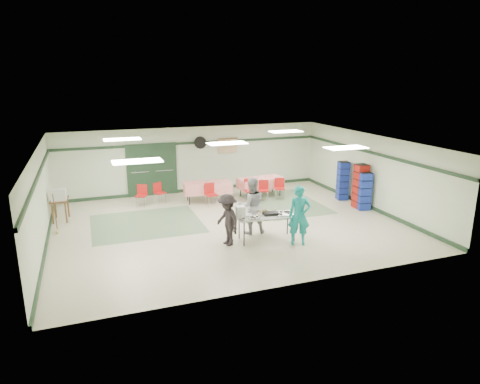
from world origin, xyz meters
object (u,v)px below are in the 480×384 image
object	(u,v)px
volunteer_dark	(227,220)
chair_loose_a	(159,191)
chair_loose_b	(142,193)
printer_table	(60,202)
dining_table_b	(208,187)
volunteer_grey	(251,206)
office_printer	(58,195)
volunteer_teal	(299,216)
chair_a	(264,188)
broom	(55,213)
chair_d	(210,192)
chair_b	(250,188)
crate_stack_blue_b	(364,191)
crate_stack_blue_a	(343,181)
crate_stack_red	(360,186)
serving_table	(267,217)
chair_c	(280,186)
dining_table_a	(260,182)

from	to	relation	value
volunteer_dark	chair_loose_a	bearing A→B (deg)	179.74
chair_loose_b	printer_table	size ratio (longest dim) A/B	0.96
chair_loose_a	dining_table_b	bearing A→B (deg)	-40.14
volunteer_grey	office_printer	world-z (taller)	volunteer_grey
volunteer_teal	chair_a	xyz separation A→B (m)	(0.83, 4.51, -0.38)
broom	volunteer_dark	bearing A→B (deg)	-33.74
volunteer_teal	chair_d	bearing A→B (deg)	129.83
chair_b	crate_stack_blue_b	distance (m)	4.22
crate_stack_blue_a	volunteer_dark	bearing A→B (deg)	-153.16
chair_loose_b	office_printer	bearing A→B (deg)	-138.32
volunteer_teal	crate_stack_red	distance (m)	4.47
serving_table	chair_c	bearing A→B (deg)	65.63
serving_table	chair_loose_b	xyz separation A→B (m)	(-3.01, 4.75, -0.22)
office_printer	broom	world-z (taller)	broom
chair_d	volunteer_dark	bearing A→B (deg)	-105.57
chair_d	printer_table	xyz separation A→B (m)	(-5.21, 0.10, 0.10)
volunteer_dark	chair_loose_a	world-z (taller)	volunteer_dark
crate_stack_blue_b	office_printer	bearing A→B (deg)	167.34
chair_loose_a	crate_stack_blue_a	xyz separation A→B (m)	(6.84, -2.01, 0.28)
serving_table	chair_loose_b	size ratio (longest dim) A/B	2.27
chair_b	chair_loose_a	size ratio (longest dim) A/B	1.14
volunteer_grey	office_printer	size ratio (longest dim) A/B	3.74
dining_table_b	chair_loose_a	xyz separation A→B (m)	(-1.81, 0.47, -0.09)
dining_table_b	chair_loose_b	world-z (taller)	chair_loose_b
dining_table_a	crate_stack_blue_a	distance (m)	3.23
chair_c	chair_loose_a	size ratio (longest dim) A/B	1.05
chair_a	chair_b	xyz separation A→B (m)	(-0.57, 0.01, 0.06)
chair_a	office_printer	xyz separation A→B (m)	(-7.37, -0.02, 0.44)
chair_d	broom	xyz separation A→B (m)	(-5.29, -1.14, 0.13)
crate_stack_blue_b	chair_c	bearing A→B (deg)	133.89
chair_c	crate_stack_red	bearing A→B (deg)	-22.40
volunteer_dark	chair_a	bearing A→B (deg)	130.98
serving_table	dining_table_a	xyz separation A→B (m)	(1.67, 4.47, -0.14)
chair_d	volunteer_grey	bearing A→B (deg)	-89.85
volunteer_teal	chair_d	distance (m)	4.73
volunteer_dark	crate_stack_red	xyz separation A→B (m)	(5.70, 1.75, 0.07)
chair_d	printer_table	distance (m)	5.21
chair_a	printer_table	distance (m)	7.37
printer_table	chair_b	bearing A→B (deg)	3.95
serving_table	chair_b	world-z (taller)	chair_b
chair_c	printer_table	world-z (taller)	chair_c
chair_c	crate_stack_blue_b	distance (m)	3.25
chair_b	crate_stack_red	bearing A→B (deg)	-26.20
chair_loose_a	chair_loose_b	xyz separation A→B (m)	(-0.67, -0.20, 0.02)
chair_loose_b	crate_stack_blue_b	xyz separation A→B (m)	(7.51, -3.19, 0.20)
volunteer_grey	crate_stack_red	bearing A→B (deg)	-162.44
chair_loose_b	volunteer_dark	bearing A→B (deg)	-44.67
chair_loose_a	crate_stack_blue_b	size ratio (longest dim) A/B	0.56
serving_table	volunteer_dark	xyz separation A→B (m)	(-1.20, 0.05, 0.04)
chair_loose_b	crate_stack_blue_b	bearing A→B (deg)	1.30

